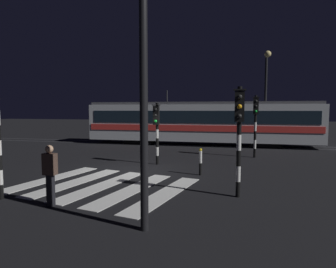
# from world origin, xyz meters

# --- Properties ---
(ground_plane) EXTENTS (120.00, 120.00, 0.00)m
(ground_plane) POSITION_xyz_m (0.00, 0.00, 0.00)
(ground_plane) COLOR black
(rail_near) EXTENTS (80.00, 0.12, 0.03)m
(rail_near) POSITION_xyz_m (0.00, 9.39, 0.01)
(rail_near) COLOR #59595E
(rail_near) RESTS_ON ground
(rail_far) EXTENTS (80.00, 0.12, 0.03)m
(rail_far) POSITION_xyz_m (0.00, 10.83, 0.01)
(rail_far) COLOR #59595E
(rail_far) RESTS_ON ground
(crosswalk_zebra) EXTENTS (6.38, 5.60, 0.02)m
(crosswalk_zebra) POSITION_xyz_m (-0.00, -2.69, 0.01)
(crosswalk_zebra) COLOR silver
(crosswalk_zebra) RESTS_ON ground
(traffic_light_corner_near_right) EXTENTS (0.36, 0.42, 3.37)m
(traffic_light_corner_near_right) POSITION_xyz_m (4.63, -3.03, 2.23)
(traffic_light_corner_near_right) COLOR black
(traffic_light_corner_near_right) RESTS_ON ground
(traffic_light_corner_far_right) EXTENTS (0.36, 0.42, 3.47)m
(traffic_light_corner_far_right) POSITION_xyz_m (5.52, 4.91, 2.29)
(traffic_light_corner_far_right) COLOR black
(traffic_light_corner_far_right) RESTS_ON ground
(traffic_light_median_centre) EXTENTS (0.36, 0.42, 3.01)m
(traffic_light_median_centre) POSITION_xyz_m (0.76, 1.60, 1.98)
(traffic_light_median_centre) COLOR black
(traffic_light_median_centre) RESTS_ON ground
(street_lamp_near_kerb) EXTENTS (0.44, 1.21, 6.83)m
(street_lamp_near_kerb) POSITION_xyz_m (2.62, -6.25, 4.36)
(street_lamp_near_kerb) COLOR black
(street_lamp_near_kerb) RESTS_ON ground
(street_lamp_trackside_right) EXTENTS (0.44, 1.21, 6.60)m
(street_lamp_trackside_right) POSITION_xyz_m (6.41, 9.58, 4.24)
(street_lamp_trackside_right) COLOR black
(street_lamp_trackside_right) RESTS_ON ground
(tram) EXTENTS (17.23, 2.58, 4.15)m
(tram) POSITION_xyz_m (1.76, 10.10, 1.75)
(tram) COLOR silver
(tram) RESTS_ON ground
(pedestrian_waiting_at_kerb) EXTENTS (0.36, 0.24, 1.71)m
(pedestrian_waiting_at_kerb) POSITION_xyz_m (-0.45, -5.01, 0.88)
(pedestrian_waiting_at_kerb) COLOR black
(pedestrian_waiting_at_kerb) RESTS_ON ground
(bollard_island_edge) EXTENTS (0.12, 0.12, 1.11)m
(bollard_island_edge) POSITION_xyz_m (3.13, -0.19, 0.56)
(bollard_island_edge) COLOR black
(bollard_island_edge) RESTS_ON ground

